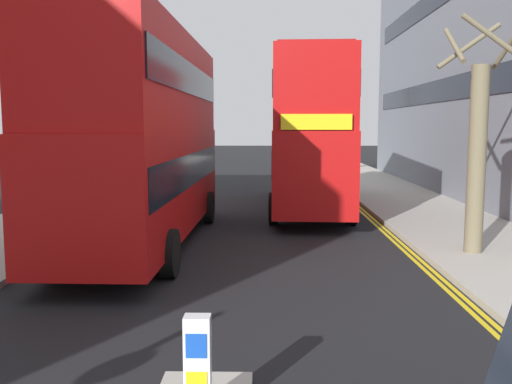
% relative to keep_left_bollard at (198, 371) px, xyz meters
% --- Properties ---
extents(sidewalk_right, '(4.00, 80.00, 0.14)m').
position_rel_keep_left_bollard_xyz_m(sidewalk_right, '(6.50, 11.05, -0.54)').
color(sidewalk_right, '#ADA89E').
rests_on(sidewalk_right, ground).
extents(sidewalk_left, '(4.00, 80.00, 0.14)m').
position_rel_keep_left_bollard_xyz_m(sidewalk_left, '(-6.50, 11.05, -0.54)').
color(sidewalk_left, '#ADA89E').
rests_on(sidewalk_left, ground).
extents(kerb_line_outer, '(0.10, 56.00, 0.01)m').
position_rel_keep_left_bollard_xyz_m(kerb_line_outer, '(4.40, 9.05, -0.60)').
color(kerb_line_outer, yellow).
rests_on(kerb_line_outer, ground).
extents(kerb_line_inner, '(0.10, 56.00, 0.01)m').
position_rel_keep_left_bollard_xyz_m(kerb_line_inner, '(4.24, 9.05, -0.60)').
color(kerb_line_inner, yellow).
rests_on(kerb_line_inner, ground).
extents(keep_left_bollard, '(0.36, 0.28, 1.11)m').
position_rel_keep_left_bollard_xyz_m(keep_left_bollard, '(0.00, 0.00, 0.00)').
color(keep_left_bollard, silver).
rests_on(keep_left_bollard, traffic_island).
extents(double_decker_bus_away, '(2.94, 10.85, 5.64)m').
position_rel_keep_left_bollard_xyz_m(double_decker_bus_away, '(-2.50, 9.22, 2.42)').
color(double_decker_bus_away, '#B20F0F').
rests_on(double_decker_bus_away, ground).
extents(double_decker_bus_oncoming, '(3.11, 10.89, 5.64)m').
position_rel_keep_left_bollard_xyz_m(double_decker_bus_oncoming, '(2.33, 15.64, 2.42)').
color(double_decker_bus_oncoming, '#B20F0F').
rests_on(double_decker_bus_oncoming, ground).
extents(street_tree_near, '(1.62, 1.66, 5.56)m').
position_rel_keep_left_bollard_xyz_m(street_tree_near, '(5.73, 7.82, 2.05)').
color(street_tree_near, '#6B6047').
rests_on(street_tree_near, sidewalk_right).
extents(street_tree_mid, '(1.63, 1.73, 6.48)m').
position_rel_keep_left_bollard_xyz_m(street_tree_mid, '(6.21, 34.03, 2.39)').
color(street_tree_mid, '#6B6047').
rests_on(street_tree_mid, sidewalk_right).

